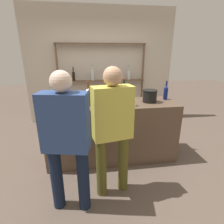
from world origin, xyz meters
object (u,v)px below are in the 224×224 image
(customer_center, at_px, (113,125))
(counter_bottle_0, at_px, (88,96))
(counter_bottle_2, at_px, (124,93))
(counter_bottle_5, at_px, (59,94))
(wine_glass, at_px, (134,98))
(customer_left, at_px, (66,137))
(counter_bottle_4, at_px, (107,96))
(ice_bucket, at_px, (150,96))
(cork_jar, at_px, (81,101))
(counter_bottle_1, at_px, (166,92))
(counter_bottle_3, at_px, (63,99))

(customer_center, bearing_deg, counter_bottle_0, 8.47)
(counter_bottle_2, relative_size, counter_bottle_5, 1.04)
(wine_glass, bearing_deg, customer_left, -139.57)
(counter_bottle_4, bearing_deg, counter_bottle_0, 168.28)
(counter_bottle_2, distance_m, counter_bottle_5, 1.06)
(counter_bottle_5, bearing_deg, counter_bottle_2, -3.51)
(counter_bottle_2, bearing_deg, counter_bottle_0, -160.96)
(ice_bucket, xyz_separation_m, cork_jar, (-1.11, -0.01, -0.03))
(counter_bottle_4, distance_m, ice_bucket, 0.72)
(customer_left, bearing_deg, counter_bottle_4, -19.78)
(wine_glass, xyz_separation_m, cork_jar, (-0.79, 0.16, -0.05))
(wine_glass, bearing_deg, counter_bottle_2, 103.67)
(counter_bottle_5, distance_m, cork_jar, 0.43)
(counter_bottle_1, height_order, customer_left, customer_left)
(customer_left, bearing_deg, counter_bottle_0, -3.72)
(counter_bottle_2, relative_size, customer_left, 0.22)
(counter_bottle_1, xyz_separation_m, customer_center, (-1.06, -0.91, -0.16))
(ice_bucket, xyz_separation_m, customer_left, (-1.24, -0.97, -0.15))
(counter_bottle_1, distance_m, counter_bottle_2, 0.72)
(counter_bottle_0, bearing_deg, counter_bottle_4, -11.72)
(counter_bottle_5, distance_m, customer_center, 1.26)
(ice_bucket, bearing_deg, cork_jar, -179.34)
(counter_bottle_0, bearing_deg, counter_bottle_1, 7.19)
(counter_bottle_0, distance_m, counter_bottle_4, 0.28)
(counter_bottle_5, height_order, wine_glass, counter_bottle_5)
(wine_glass, bearing_deg, counter_bottle_5, 160.76)
(counter_bottle_0, height_order, cork_jar, counter_bottle_0)
(counter_bottle_3, xyz_separation_m, wine_glass, (1.05, -0.11, -0.00))
(counter_bottle_2, xyz_separation_m, counter_bottle_4, (-0.32, -0.26, 0.01))
(counter_bottle_1, distance_m, wine_glass, 0.71)
(counter_bottle_0, distance_m, customer_left, 0.98)
(customer_center, bearing_deg, counter_bottle_1, -59.98)
(customer_center, bearing_deg, ice_bucket, -53.43)
(counter_bottle_5, bearing_deg, counter_bottle_3, -73.26)
(counter_bottle_2, bearing_deg, counter_bottle_1, -3.04)
(counter_bottle_3, bearing_deg, cork_jar, 12.50)
(counter_bottle_0, bearing_deg, ice_bucket, 2.74)
(counter_bottle_0, height_order, counter_bottle_1, counter_bottle_0)
(counter_bottle_0, relative_size, customer_center, 0.22)
(cork_jar, bearing_deg, wine_glass, -11.71)
(counter_bottle_1, bearing_deg, counter_bottle_4, -167.89)
(customer_center, bearing_deg, counter_bottle_2, -30.08)
(ice_bucket, bearing_deg, counter_bottle_2, 158.43)
(ice_bucket, bearing_deg, customer_center, -132.80)
(wine_glass, height_order, customer_left, customer_left)
(counter_bottle_1, bearing_deg, customer_left, -145.33)
(counter_bottle_3, xyz_separation_m, cork_jar, (0.26, 0.06, -0.05))
(counter_bottle_0, xyz_separation_m, counter_bottle_2, (0.59, 0.20, -0.01))
(counter_bottle_4, height_order, counter_bottle_5, counter_bottle_4)
(customer_left, bearing_deg, ice_bucket, -40.23)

